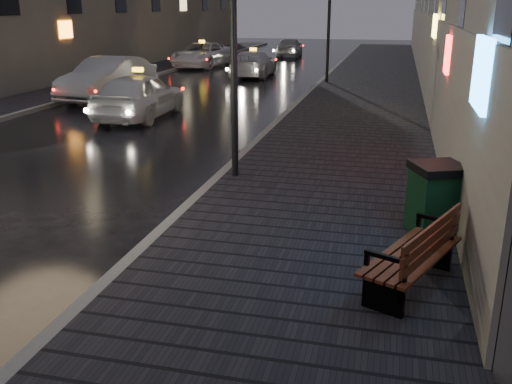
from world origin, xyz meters
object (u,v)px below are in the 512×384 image
at_px(car_left_mid, 108,78).
at_px(taxi_far, 202,55).
at_px(lamp_near, 233,12).
at_px(taxi_near, 139,95).
at_px(bench, 417,255).
at_px(car_far, 289,47).
at_px(trash_bin, 436,198).
at_px(taxi_mid, 253,64).
at_px(lamp_far, 329,8).

height_order(car_left_mid, taxi_far, car_left_mid).
bearing_deg(car_left_mid, taxi_far, 96.76).
relative_size(lamp_near, taxi_near, 1.17).
relative_size(bench, car_far, 0.48).
distance_m(trash_bin, car_left_mid, 16.97).
height_order(taxi_mid, taxi_far, taxi_far).
bearing_deg(car_far, taxi_mid, 86.81).
bearing_deg(bench, taxi_far, 137.81).
xyz_separation_m(taxi_near, car_far, (0.58, 24.12, -0.06)).
relative_size(car_left_mid, taxi_mid, 1.08).
bearing_deg(bench, lamp_far, 123.79).
bearing_deg(taxi_mid, taxi_near, 83.77).
bearing_deg(taxi_far, car_far, 69.00).
height_order(lamp_near, taxi_near, lamp_near).
height_order(bench, trash_bin, trash_bin).
height_order(car_left_mid, taxi_mid, car_left_mid).
bearing_deg(bench, taxi_near, 152.93).
relative_size(trash_bin, car_far, 0.27).
distance_m(lamp_far, car_far, 15.28).
height_order(lamp_near, taxi_mid, lamp_near).
height_order(taxi_mid, car_far, car_far).
bearing_deg(taxi_mid, lamp_far, 148.74).
distance_m(taxi_mid, car_far, 12.02).
distance_m(lamp_near, taxi_near, 8.47).
bearing_deg(car_far, trash_bin, 99.79).
relative_size(lamp_near, car_left_mid, 1.05).
xyz_separation_m(bench, car_left_mid, (-11.62, 14.09, 0.20)).
bearing_deg(taxi_near, taxi_far, -80.06).
relative_size(lamp_far, car_far, 1.27).
relative_size(lamp_far, taxi_far, 1.01).
bearing_deg(lamp_far, car_left_mid, -141.70).
distance_m(lamp_far, bench, 20.92).
xyz_separation_m(lamp_near, trash_bin, (3.95, -2.37, -2.76)).
xyz_separation_m(bench, taxi_mid, (-7.79, 22.73, 0.05)).
bearing_deg(taxi_near, taxi_mid, -95.86).
height_order(lamp_near, bench, lamp_near).
distance_m(trash_bin, taxi_far, 27.71).
xyz_separation_m(lamp_near, lamp_far, (0.00, 16.00, 0.00)).
distance_m(lamp_far, taxi_far, 10.93).
bearing_deg(taxi_far, bench, -60.54).
bearing_deg(taxi_far, car_left_mid, -82.87).
distance_m(taxi_mid, taxi_far, 5.89).
relative_size(car_left_mid, taxi_far, 0.96).
relative_size(lamp_near, car_far, 1.27).
distance_m(taxi_near, car_far, 24.12).
relative_size(lamp_near, lamp_far, 1.00).
height_order(bench, taxi_mid, taxi_mid).
distance_m(lamp_near, car_far, 30.80).
relative_size(lamp_far, trash_bin, 4.63).
height_order(lamp_far, bench, lamp_far).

